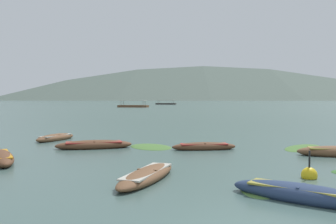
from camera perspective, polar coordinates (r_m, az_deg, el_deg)
name	(u,v)px	position (r m, az deg, el deg)	size (l,w,h in m)	color
ground_plane	(171,100)	(1506.30, 0.45, 1.91)	(6000.00, 6000.00, 0.00)	#425B56
mountain_1	(54,86)	(2417.17, -17.85, 4.03)	(702.36, 702.36, 183.42)	slate
mountain_2	(188,49)	(1961.68, 3.16, 10.09)	(2266.21, 2266.21, 556.47)	#56665B
rowboat_0	(147,175)	(11.58, -3.38, -10.11)	(2.20, 4.10, 0.45)	brown
rowboat_1	(204,147)	(18.45, 5.80, -5.55)	(3.43, 1.28, 0.47)	brown
rowboat_4	(94,145)	(19.22, -11.79, -5.21)	(4.15, 2.08, 0.54)	brown
rowboat_6	(301,194)	(9.86, 20.56, -12.22)	(3.51, 2.89, 0.54)	navy
rowboat_7	(56,138)	(23.59, -17.62, -3.95)	(2.10, 3.49, 0.51)	brown
rowboat_8	(1,158)	(16.28, -25.24, -6.67)	(2.69, 3.76, 0.55)	brown
ferry_0	(133,106)	(118.79, -5.62, 0.98)	(10.55, 5.35, 2.54)	brown
ferry_1	(166,104)	(184.62, -0.33, 1.35)	(10.91, 5.81, 2.54)	#2D2826
mooring_buoy	(309,175)	(12.64, 21.74, -9.36)	(0.52, 0.52, 1.06)	yellow
weed_patch_1	(303,148)	(20.20, 20.92, -5.44)	(3.59, 1.62, 0.14)	#477033
weed_patch_2	(261,188)	(10.87, 14.67, -11.75)	(2.39, 1.20, 0.14)	#477033
weed_patch_3	(151,147)	(19.35, -2.80, -5.63)	(2.92, 2.04, 0.14)	#477033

